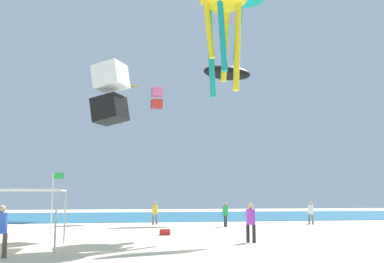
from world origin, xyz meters
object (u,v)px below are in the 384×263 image
at_px(canopy_tent, 23,192).
at_px(person_central, 155,211).
at_px(person_far_shore, 251,219).
at_px(kite_box_white, 110,93).
at_px(person_rightmost, 1,227).
at_px(kite_inflatable_black, 227,73).
at_px(kite_box_pink, 157,98).
at_px(person_near_tent, 311,211).
at_px(cooler_box, 165,232).
at_px(kite_diamond_orange, 122,89).
at_px(banner_flag, 54,196).
at_px(person_leftmost, 225,212).

bearing_deg(canopy_tent, person_central, 65.16).
xyz_separation_m(person_far_shore, kite_box_white, (-6.50, 4.66, 6.71)).
height_order(person_rightmost, kite_inflatable_black, kite_inflatable_black).
bearing_deg(kite_box_pink, person_central, -103.78).
xyz_separation_m(person_near_tent, cooler_box, (-11.79, -7.26, -0.82)).
relative_size(person_far_shore, cooler_box, 3.06).
bearing_deg(person_far_shore, kite_diamond_orange, -31.68).
xyz_separation_m(person_far_shore, banner_flag, (-9.48, 6.28, 1.04)).
bearing_deg(person_leftmost, canopy_tent, 131.60).
height_order(person_near_tent, kite_inflatable_black, kite_inflatable_black).
bearing_deg(cooler_box, kite_diamond_orange, 96.18).
distance_m(person_far_shore, kite_diamond_orange, 28.30).
height_order(person_far_shore, kite_diamond_orange, kite_diamond_orange).
height_order(banner_flag, kite_diamond_orange, kite_diamond_orange).
height_order(cooler_box, kite_box_white, kite_box_white).
distance_m(person_central, banner_flag, 9.81).
relative_size(person_near_tent, cooler_box, 2.96).
bearing_deg(person_leftmost, kite_box_white, 122.88).
bearing_deg(kite_box_white, person_far_shore, 84.12).
bearing_deg(banner_flag, person_far_shore, -33.51).
bearing_deg(cooler_box, person_central, 88.27).
bearing_deg(banner_flag, kite_box_pink, 62.33).
relative_size(banner_flag, kite_box_white, 0.98).
bearing_deg(kite_inflatable_black, canopy_tent, -133.40).
height_order(person_leftmost, person_central, person_central).
height_order(banner_flag, kite_inflatable_black, kite_inflatable_black).
relative_size(person_far_shore, kite_box_pink, 0.87).
bearing_deg(person_leftmost, person_near_tent, -82.14).
xyz_separation_m(canopy_tent, banner_flag, (0.30, 7.01, -0.17)).
bearing_deg(person_rightmost, kite_inflatable_black, -135.70).
relative_size(person_rightmost, banner_flag, 0.52).
relative_size(person_leftmost, person_central, 0.99).
bearing_deg(person_rightmost, kite_box_white, -126.58).
bearing_deg(kite_inflatable_black, kite_box_pink, 161.57).
bearing_deg(kite_box_pink, person_far_shore, -90.76).
xyz_separation_m(person_leftmost, kite_box_white, (-7.98, -5.84, 6.75)).
relative_size(kite_inflatable_black, kite_box_pink, 2.37).
xyz_separation_m(person_central, kite_inflatable_black, (6.91, 4.66, 12.29)).
bearing_deg(person_rightmost, kite_box_pink, -121.29).
bearing_deg(kite_box_white, kite_diamond_orange, -152.77).
distance_m(person_rightmost, person_far_shore, 10.49).
height_order(person_rightmost, kite_box_white, kite_box_white).
height_order(person_near_tent, person_far_shore, person_far_shore).
bearing_deg(cooler_box, kite_box_pink, 86.76).
bearing_deg(canopy_tent, person_rightmost, -93.38).
bearing_deg(kite_box_pink, cooler_box, -101.45).
bearing_deg(kite_inflatable_black, kite_diamond_orange, 136.56).
bearing_deg(canopy_tent, banner_flag, 87.54).
xyz_separation_m(person_far_shore, kite_inflatable_black, (3.79, 18.33, 12.25)).
bearing_deg(kite_diamond_orange, person_central, -51.02).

